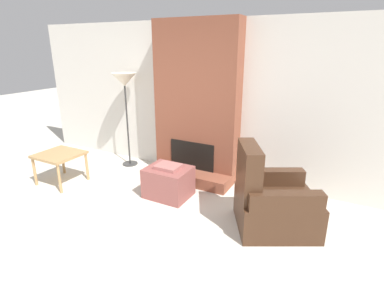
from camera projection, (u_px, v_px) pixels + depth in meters
The scene contains 7 objects.
ground_plane at pixel (89, 260), 3.22m from camera, with size 24.00×24.00×0.00m, color beige.
wall_back at pixel (202, 101), 5.08m from camera, with size 7.17×0.06×2.60m, color silver.
fireplace at pixel (196, 108), 4.93m from camera, with size 1.46×0.66×2.60m.
ottoman at pixel (168, 182), 4.52m from camera, with size 0.65×0.53×0.51m.
armchair at pixel (270, 204), 3.72m from camera, with size 1.21×1.15×1.09m.
side_table at pixel (60, 157), 4.91m from camera, with size 0.67×0.63×0.52m.
floor_lamp_left at pixel (125, 84), 5.33m from camera, with size 0.44×0.44×1.73m.
Camera 1 is at (2.23, -1.83, 2.20)m, focal length 28.00 mm.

